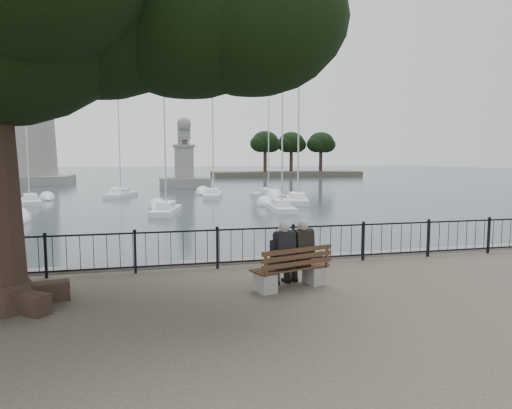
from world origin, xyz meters
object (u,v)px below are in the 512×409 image
object	(u,v)px
bench	(292,273)
lion_monument	(184,170)
person_left	(281,258)
person_right	(299,255)
lighthouse	(32,99)

from	to	relation	value
bench	lion_monument	size ratio (longest dim) A/B	0.20
bench	lion_monument	bearing A→B (deg)	88.01
person_left	person_right	bearing A→B (deg)	16.50
bench	person_left	distance (m)	0.43
bench	person_right	size ratio (longest dim) A/B	1.25
bench	lighthouse	distance (m)	65.17
bench	person_right	distance (m)	0.45
person_left	bench	bearing A→B (deg)	-8.04
person_left	lion_monument	distance (m)	49.56
lion_monument	bench	bearing A→B (deg)	-91.99
lighthouse	lion_monument	bearing A→B (deg)	-31.11
bench	person_right	xyz separation A→B (m)	(0.22, 0.17, 0.35)
lighthouse	lion_monument	distance (m)	25.36
bench	lighthouse	world-z (taller)	lighthouse
person_left	person_right	size ratio (longest dim) A/B	1.00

